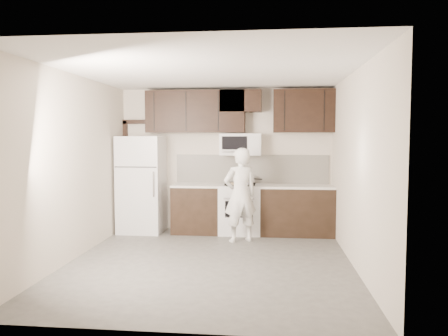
% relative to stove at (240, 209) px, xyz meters
% --- Properties ---
extents(floor, '(4.50, 4.50, 0.00)m').
position_rel_stove_xyz_m(floor, '(-0.30, -1.94, -0.46)').
color(floor, '#4C4A47').
rests_on(floor, ground).
extents(back_wall, '(4.00, 0.00, 4.00)m').
position_rel_stove_xyz_m(back_wall, '(-0.30, 0.31, 0.89)').
color(back_wall, beige).
rests_on(back_wall, ground).
extents(ceiling, '(4.50, 4.50, 0.00)m').
position_rel_stove_xyz_m(ceiling, '(-0.30, -1.94, 2.24)').
color(ceiling, white).
rests_on(ceiling, back_wall).
extents(counter_run, '(2.95, 0.64, 0.91)m').
position_rel_stove_xyz_m(counter_run, '(0.30, 0.00, -0.00)').
color(counter_run, black).
rests_on(counter_run, floor).
extents(stove, '(0.76, 0.66, 0.94)m').
position_rel_stove_xyz_m(stove, '(0.00, 0.00, 0.00)').
color(stove, silver).
rests_on(stove, floor).
extents(backsplash, '(2.90, 0.02, 0.54)m').
position_rel_stove_xyz_m(backsplash, '(0.20, 0.30, 0.72)').
color(backsplash, silver).
rests_on(backsplash, counter_run).
extents(upper_cabinets, '(3.48, 0.35, 0.78)m').
position_rel_stove_xyz_m(upper_cabinets, '(-0.09, 0.14, 1.82)').
color(upper_cabinets, black).
rests_on(upper_cabinets, back_wall).
extents(microwave, '(0.76, 0.42, 0.40)m').
position_rel_stove_xyz_m(microwave, '(-0.00, 0.12, 1.19)').
color(microwave, silver).
rests_on(microwave, upper_cabinets).
extents(refrigerator, '(0.80, 0.76, 1.80)m').
position_rel_stove_xyz_m(refrigerator, '(-1.85, -0.05, 0.44)').
color(refrigerator, silver).
rests_on(refrigerator, floor).
extents(door_trim, '(0.50, 0.08, 2.12)m').
position_rel_stove_xyz_m(door_trim, '(-2.22, 0.27, 0.79)').
color(door_trim, black).
rests_on(door_trim, floor).
extents(saucepan, '(0.32, 0.20, 0.18)m').
position_rel_stove_xyz_m(saucepan, '(0.18, 0.15, 0.52)').
color(saucepan, silver).
rests_on(saucepan, stove).
extents(baking_tray, '(0.46, 0.36, 0.02)m').
position_rel_stove_xyz_m(baking_tray, '(-0.03, -0.14, 0.46)').
color(baking_tray, black).
rests_on(baking_tray, counter_run).
extents(pizza, '(0.32, 0.32, 0.02)m').
position_rel_stove_xyz_m(pizza, '(-0.03, -0.14, 0.48)').
color(pizza, beige).
rests_on(pizza, baking_tray).
extents(person, '(0.69, 0.60, 1.61)m').
position_rel_stove_xyz_m(person, '(0.04, -0.64, 0.34)').
color(person, silver).
rests_on(person, floor).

